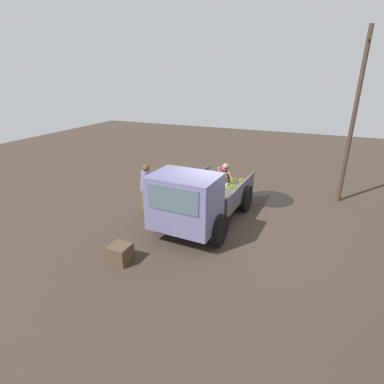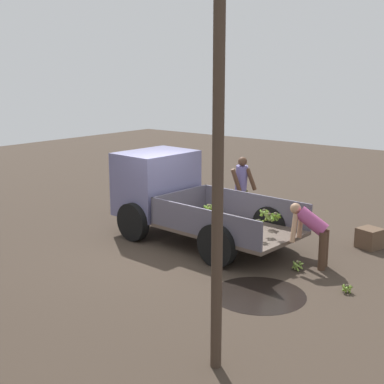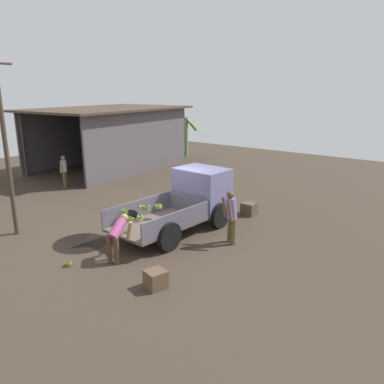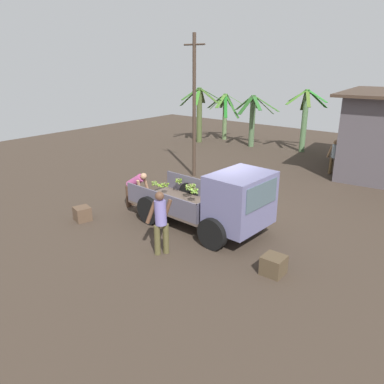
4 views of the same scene
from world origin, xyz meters
TOP-DOWN VIEW (x-y plane):
  - ground at (0.00, 0.00)m, footprint 36.00×36.00m
  - mud_patch_0 at (-2.83, 0.95)m, footprint 1.69×1.69m
  - cargo_truck at (0.79, -0.81)m, footprint 4.58×2.34m
  - utility_pole at (-3.65, 3.32)m, footprint 1.06×0.15m
  - person_foreground_visitor at (0.10, -2.82)m, footprint 0.61×0.68m
  - person_worker_loading at (-2.90, -0.93)m, footprint 0.82×0.68m
  - banana_bunch_on_ground_0 at (-2.79, -0.56)m, footprint 0.24×0.25m
  - banana_bunch_on_ground_1 at (-4.01, -0.12)m, footprint 0.19×0.19m
  - wooden_crate_0 at (-3.37, -2.83)m, footprint 0.58×0.58m
  - wooden_crate_1 at (2.93, -1.91)m, footprint 0.52×0.52m

SIDE VIEW (x-z plane):
  - ground at x=0.00m, z-range 0.00..0.00m
  - mud_patch_0 at x=-2.83m, z-range 0.00..0.01m
  - banana_bunch_on_ground_1 at x=-4.01m, z-range 0.01..0.17m
  - banana_bunch_on_ground_0 at x=-2.79m, z-range 0.01..0.21m
  - wooden_crate_0 at x=-3.37m, z-range 0.00..0.45m
  - wooden_crate_1 at x=2.93m, z-range 0.00..0.47m
  - person_worker_loading at x=-2.90m, z-range 0.13..1.41m
  - person_foreground_visitor at x=0.10m, z-range 0.10..1.82m
  - cargo_truck at x=0.79m, z-range 0.04..2.02m
  - utility_pole at x=-3.65m, z-range 0.10..6.04m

